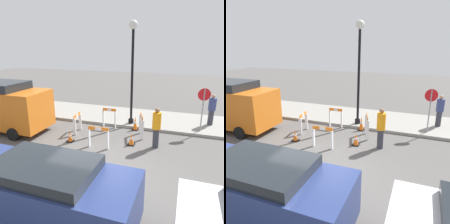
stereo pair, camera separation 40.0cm
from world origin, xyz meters
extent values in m
plane|color=#565451|center=(0.00, 0.00, 0.00)|extent=(60.00, 60.00, 0.00)
cube|color=gray|center=(0.00, 6.21, 0.07)|extent=(18.00, 3.42, 0.14)
cylinder|color=black|center=(-0.19, 4.97, 0.26)|extent=(0.29, 0.29, 0.24)
cylinder|color=black|center=(-0.19, 4.97, 2.58)|extent=(0.13, 0.13, 4.87)
sphere|color=silver|center=(-0.19, 4.97, 5.19)|extent=(0.44, 0.44, 0.44)
cylinder|color=gray|center=(3.35, 4.96, 1.20)|extent=(0.06, 0.06, 2.12)
cylinder|color=red|center=(3.35, 4.96, 1.99)|extent=(0.59, 0.16, 0.60)
cube|color=white|center=(-0.90, 4.36, 0.45)|extent=(0.07, 0.13, 0.90)
cube|color=white|center=(-1.56, 4.34, 0.45)|extent=(0.07, 0.13, 0.90)
cube|color=orange|center=(-1.23, 4.35, 0.98)|extent=(0.73, 0.05, 0.15)
cube|color=white|center=(-1.23, 4.35, 0.98)|extent=(0.22, 0.04, 0.14)
cube|color=white|center=(-2.54, 3.51, 0.42)|extent=(0.14, 0.07, 0.83)
cube|color=white|center=(-2.46, 2.76, 0.42)|extent=(0.14, 0.07, 0.83)
cube|color=orange|center=(-2.50, 3.14, 0.91)|extent=(0.11, 0.81, 0.15)
cube|color=white|center=(-2.50, 3.14, 0.91)|extent=(0.06, 0.25, 0.14)
cube|color=white|center=(-1.25, 1.83, 0.40)|extent=(0.07, 0.13, 0.80)
cube|color=white|center=(-0.40, 1.87, 0.40)|extent=(0.07, 0.13, 0.80)
cube|color=orange|center=(-0.83, 1.85, 0.88)|extent=(0.91, 0.06, 0.15)
cube|color=white|center=(-0.83, 1.85, 0.88)|extent=(0.27, 0.04, 0.14)
cube|color=white|center=(0.77, 3.28, 0.48)|extent=(0.14, 0.10, 0.96)
cube|color=white|center=(0.52, 4.02, 0.48)|extent=(0.14, 0.10, 0.96)
cube|color=orange|center=(0.64, 3.65, 1.04)|extent=(0.29, 0.81, 0.15)
cube|color=white|center=(0.64, 3.65, 1.04)|extent=(0.11, 0.25, 0.14)
cube|color=black|center=(0.43, 2.58, 0.02)|extent=(0.30, 0.30, 0.04)
cone|color=orange|center=(0.43, 2.58, 0.29)|extent=(0.23, 0.22, 0.50)
cylinder|color=white|center=(0.43, 2.58, 0.32)|extent=(0.13, 0.13, 0.07)
cube|color=black|center=(0.18, 4.40, 0.02)|extent=(0.30, 0.30, 0.04)
cone|color=orange|center=(0.18, 4.40, 0.39)|extent=(0.22, 0.22, 0.70)
cylinder|color=white|center=(0.18, 4.40, 0.42)|extent=(0.13, 0.13, 0.10)
cube|color=black|center=(-2.31, 2.03, 0.02)|extent=(0.30, 0.30, 0.04)
cone|color=orange|center=(-2.31, 2.03, 0.26)|extent=(0.22, 0.22, 0.43)
cylinder|color=white|center=(-2.31, 2.03, 0.28)|extent=(0.13, 0.13, 0.06)
cylinder|color=#33333D|center=(1.47, 2.69, 0.43)|extent=(0.32, 0.32, 0.85)
cylinder|color=orange|center=(1.47, 2.69, 1.21)|extent=(0.45, 0.45, 0.71)
sphere|color=#8E6647|center=(1.47, 2.69, 1.66)|extent=(0.26, 0.26, 0.20)
cylinder|color=#33333D|center=(3.88, 6.13, 0.54)|extent=(0.36, 0.36, 0.79)
cylinder|color=navy|center=(3.88, 6.13, 1.27)|extent=(0.50, 0.50, 0.66)
sphere|color=tan|center=(3.88, 6.13, 1.70)|extent=(0.26, 0.26, 0.20)
cube|color=navy|center=(-0.37, -2.43, 0.87)|extent=(4.32, 1.71, 1.15)
cube|color=#1E2328|center=(-0.37, -2.43, 1.45)|extent=(2.37, 1.57, 0.52)
cylinder|color=black|center=(0.97, -1.57, 0.30)|extent=(0.60, 0.18, 0.60)
cylinder|color=black|center=(-1.71, -1.57, 0.30)|extent=(0.60, 0.18, 0.60)
cube|color=#D16619|center=(-6.45, 2.29, 1.21)|extent=(5.16, 2.01, 1.83)
cube|color=#1E2328|center=(-6.45, 2.29, 2.13)|extent=(2.84, 1.85, 0.77)
cylinder|color=black|center=(-4.85, 3.29, 0.30)|extent=(0.60, 0.18, 0.60)
cylinder|color=black|center=(-4.85, 1.28, 0.30)|extent=(0.60, 0.18, 0.60)
camera|label=1|loc=(2.50, -6.04, 4.20)|focal=35.00mm
camera|label=2|loc=(2.88, -5.90, 4.20)|focal=35.00mm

